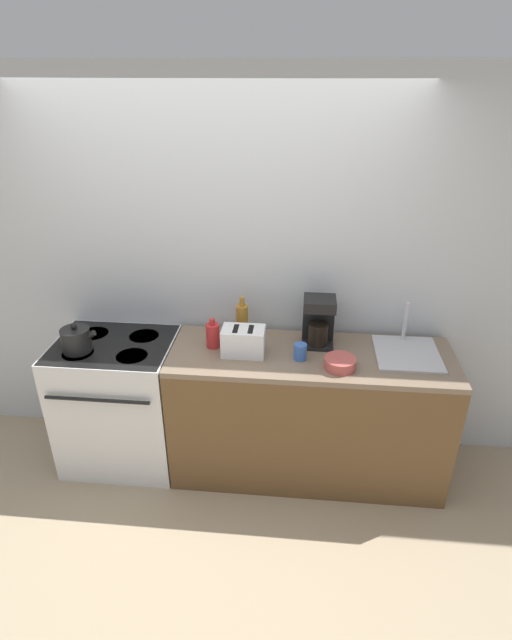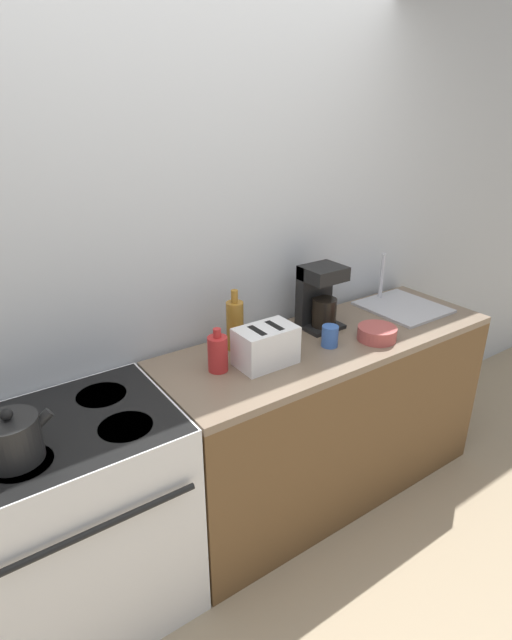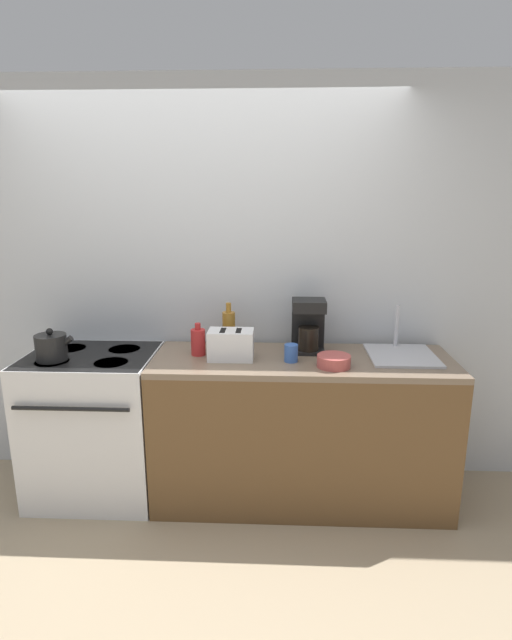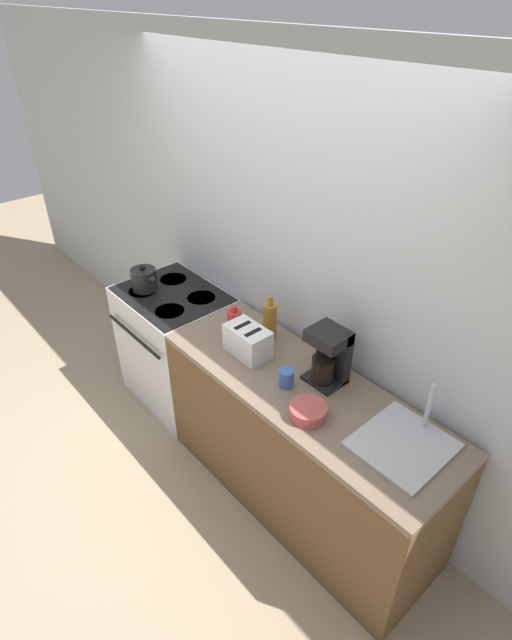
{
  "view_description": "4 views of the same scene",
  "coord_description": "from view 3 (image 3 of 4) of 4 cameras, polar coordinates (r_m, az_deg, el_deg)",
  "views": [
    {
      "loc": [
        0.55,
        -2.42,
        2.56
      ],
      "look_at": [
        0.28,
        0.38,
        1.12
      ],
      "focal_mm": 28.0,
      "sensor_mm": 36.0,
      "label": 1
    },
    {
      "loc": [
        -0.96,
        -1.33,
        2.01
      ],
      "look_at": [
        0.23,
        0.38,
        1.1
      ],
      "focal_mm": 28.0,
      "sensor_mm": 36.0,
      "label": 2
    },
    {
      "loc": [
        0.49,
        -2.55,
        1.9
      ],
      "look_at": [
        0.36,
        0.4,
        1.14
      ],
      "focal_mm": 28.0,
      "sensor_mm": 36.0,
      "label": 3
    },
    {
      "loc": [
        2.01,
        -1.24,
        2.75
      ],
      "look_at": [
        0.24,
        0.32,
        1.17
      ],
      "focal_mm": 28.0,
      "sensor_mm": 36.0,
      "label": 4
    }
  ],
  "objects": [
    {
      "name": "wall_back",
      "position": [
        3.31,
        -5.95,
        3.89
      ],
      "size": [
        8.0,
        0.05,
        2.6
      ],
      "color": "silver",
      "rests_on": "ground_plane"
    },
    {
      "name": "coffee_maker",
      "position": [
        3.11,
        6.0,
        -0.5
      ],
      "size": [
        0.2,
        0.18,
        0.33
      ],
      "color": "black",
      "rests_on": "counter_block"
    },
    {
      "name": "toaster",
      "position": [
        2.97,
        -2.88,
        -2.82
      ],
      "size": [
        0.27,
        0.17,
        0.18
      ],
      "color": "white",
      "rests_on": "counter_block"
    },
    {
      "name": "kettle",
      "position": [
        3.19,
        -22.34,
        -2.88
      ],
      "size": [
        0.23,
        0.18,
        0.19
      ],
      "color": "black",
      "rests_on": "stove"
    },
    {
      "name": "cup_blue",
      "position": [
        2.94,
        4.03,
        -3.78
      ],
      "size": [
        0.08,
        0.08,
        0.1
      ],
      "color": "#3860B2",
      "rests_on": "counter_block"
    },
    {
      "name": "bottle_amber",
      "position": [
        3.15,
        -3.12,
        -1.1
      ],
      "size": [
        0.08,
        0.08,
        0.3
      ],
      "color": "#9E6B23",
      "rests_on": "counter_block"
    },
    {
      "name": "bowl",
      "position": [
        2.88,
        8.88,
        -4.65
      ],
      "size": [
        0.19,
        0.19,
        0.07
      ],
      "color": "#B24C47",
      "rests_on": "counter_block"
    },
    {
      "name": "counter_block",
      "position": [
        3.2,
        5.17,
        -12.3
      ],
      "size": [
        1.8,
        0.62,
        0.93
      ],
      "color": "brown",
      "rests_on": "ground_plane"
    },
    {
      "name": "ground_plane",
      "position": [
        3.21,
        -7.19,
        -21.99
      ],
      "size": [
        12.0,
        12.0,
        0.0
      ],
      "primitive_type": "plane",
      "color": "tan"
    },
    {
      "name": "bottle_red",
      "position": [
        3.06,
        -6.62,
        -2.46
      ],
      "size": [
        0.09,
        0.09,
        0.2
      ],
      "color": "#B72828",
      "rests_on": "counter_block"
    },
    {
      "name": "sink_tray",
      "position": [
        3.16,
        16.28,
        -3.72
      ],
      "size": [
        0.4,
        0.43,
        0.28
      ],
      "color": "#B7B7BC",
      "rests_on": "counter_block"
    },
    {
      "name": "stove",
      "position": [
        3.39,
        -17.87,
        -11.14
      ],
      "size": [
        0.78,
        0.66,
        0.93
      ],
      "color": "silver",
      "rests_on": "ground_plane"
    }
  ]
}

